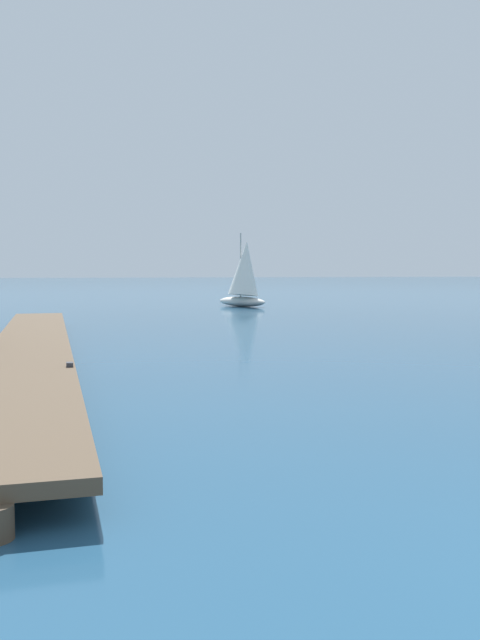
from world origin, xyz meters
The scene contains 2 objects.
floating_dock centered at (-6.20, 14.54, 0.36)m, with size 2.71×23.42×0.53m.
distant_sailboat centered at (4.65, 37.32, 1.96)m, with size 3.00×3.66×4.43m.
Camera 1 is at (-5.00, -2.76, 2.21)m, focal length 38.28 mm.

